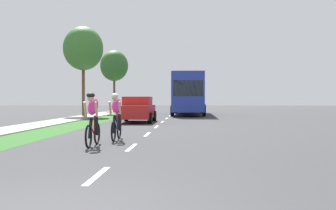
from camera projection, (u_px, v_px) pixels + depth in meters
name	position (u px, v px, depth m)	size (l,w,h in m)	color
ground_plane	(163.00, 122.00, 24.95)	(120.00, 120.00, 0.00)	#38383A
grass_verge	(92.00, 121.00, 25.19)	(2.01, 70.00, 0.01)	#2D6026
sidewalk_concrete	(61.00, 121.00, 25.30)	(1.93, 70.00, 0.10)	#9E998E
lane_markings_center	(167.00, 118.00, 28.94)	(0.12, 53.49, 0.01)	white
cyclist_lead	(93.00, 119.00, 11.95)	(0.42, 1.72, 1.58)	black
cyclist_trailing	(116.00, 116.00, 13.72)	(0.42, 1.72, 1.58)	black
sedan_red	(138.00, 109.00, 24.22)	(1.98, 4.30, 1.52)	red
bus_blue	(188.00, 92.00, 36.03)	(2.78, 11.60, 3.48)	#23389E
street_tree_near	(83.00, 49.00, 32.64)	(3.18, 3.18, 7.17)	brown
street_tree_far	(114.00, 66.00, 45.16)	(3.07, 3.07, 6.74)	brown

